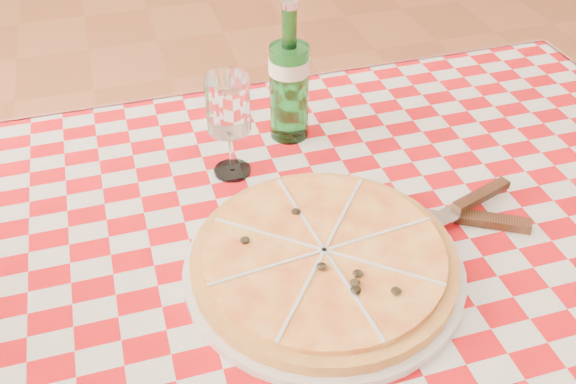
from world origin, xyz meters
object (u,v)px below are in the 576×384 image
(dining_table, at_px, (314,301))
(wine_glass, at_px, (229,127))
(pizza_plate, at_px, (324,258))
(water_bottle, at_px, (289,72))

(dining_table, height_order, wine_glass, wine_glass)
(dining_table, distance_m, wine_glass, 0.28)
(pizza_plate, distance_m, wine_glass, 0.25)
(wine_glass, bearing_deg, dining_table, -71.79)
(dining_table, xyz_separation_m, pizza_plate, (-0.00, -0.04, 0.12))
(water_bottle, xyz_separation_m, wine_glass, (-0.11, -0.07, -0.03))
(pizza_plate, relative_size, wine_glass, 2.20)
(dining_table, relative_size, water_bottle, 5.21)
(pizza_plate, distance_m, water_bottle, 0.33)
(wine_glass, bearing_deg, water_bottle, 32.53)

